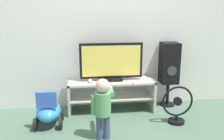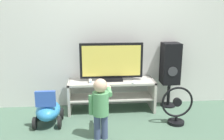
{
  "view_description": "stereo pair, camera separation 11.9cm",
  "coord_description": "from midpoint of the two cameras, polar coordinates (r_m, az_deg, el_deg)",
  "views": [
    {
      "loc": [
        -0.43,
        -3.36,
        1.55
      ],
      "look_at": [
        0.0,
        0.12,
        0.66
      ],
      "focal_mm": 40.0,
      "sensor_mm": 36.0,
      "label": 1
    },
    {
      "loc": [
        -0.32,
        -3.37,
        1.55
      ],
      "look_at": [
        0.0,
        0.12,
        0.66
      ],
      "focal_mm": 40.0,
      "sensor_mm": 36.0,
      "label": 2
    }
  ],
  "objects": [
    {
      "name": "speaker_tower",
      "position": [
        3.99,
        12.11,
        1.19
      ],
      "size": [
        0.27,
        0.27,
        1.02
      ],
      "color": "black",
      "rests_on": "ground_plane"
    },
    {
      "name": "remote_primary",
      "position": [
        3.65,
        3.98,
        -2.71
      ],
      "size": [
        0.08,
        0.13,
        0.03
      ],
      "color": "white",
      "rests_on": "tv_stand"
    },
    {
      "name": "ground_plane",
      "position": [
        3.72,
        -0.7,
        -10.37
      ],
      "size": [
        16.0,
        16.0,
        0.0
      ],
      "primitive_type": "plane",
      "color": "#4C6B56"
    },
    {
      "name": "wall_back",
      "position": [
        3.87,
        -1.57,
        10.54
      ],
      "size": [
        10.0,
        0.06,
        2.6
      ],
      "color": "silver",
      "rests_on": "ground_plane"
    },
    {
      "name": "tv_stand",
      "position": [
        3.79,
        -1.05,
        -4.69
      ],
      "size": [
        1.3,
        0.4,
        0.48
      ],
      "color": "beige",
      "rests_on": "ground_plane"
    },
    {
      "name": "floor_fan",
      "position": [
        3.52,
        13.75,
        -8.11
      ],
      "size": [
        0.43,
        0.22,
        0.53
      ],
      "color": "black",
      "rests_on": "ground_plane"
    },
    {
      "name": "game_console",
      "position": [
        3.69,
        -5.91,
        -2.43
      ],
      "size": [
        0.05,
        0.18,
        0.04
      ],
      "color": "white",
      "rests_on": "tv_stand"
    },
    {
      "name": "television",
      "position": [
        3.69,
        -1.11,
        1.78
      ],
      "size": [
        0.93,
        0.2,
        0.56
      ],
      "color": "black",
      "rests_on": "tv_stand"
    },
    {
      "name": "child",
      "position": [
        2.96,
        -3.25,
        -7.74
      ],
      "size": [
        0.29,
        0.44,
        0.75
      ],
      "color": "#3F4C72",
      "rests_on": "ground_plane"
    },
    {
      "name": "ride_on_toy",
      "position": [
        3.49,
        -15.24,
        -9.1
      ],
      "size": [
        0.36,
        0.5,
        0.52
      ],
      "color": "#338CD1",
      "rests_on": "ground_plane"
    }
  ]
}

